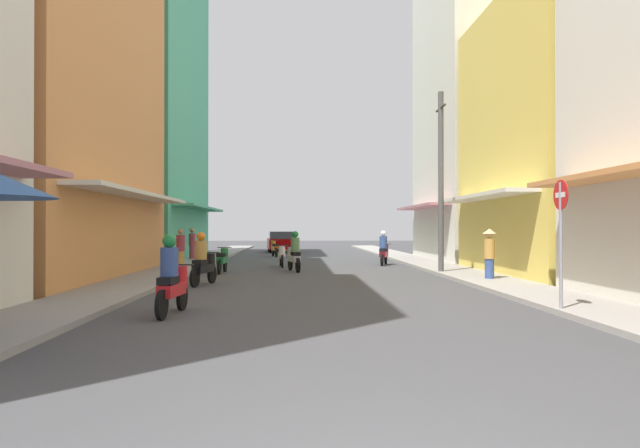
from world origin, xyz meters
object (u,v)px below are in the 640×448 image
(motorbike_white, at_px, (281,255))
(parked_car, at_px, (281,242))
(motorbike_orange, at_px, (274,248))
(pedestrian_foreground, at_px, (489,252))
(utility_pole, at_px, (441,181))
(motorbike_red, at_px, (172,279))
(motorbike_black, at_px, (203,262))
(pedestrian_far, at_px, (192,242))
(street_sign_no_entry, at_px, (561,227))
(motorbike_green, at_px, (222,260))
(pedestrian_crossing, at_px, (181,249))
(motorbike_silver, at_px, (294,253))
(motorbike_maroon, at_px, (384,250))

(motorbike_white, xyz_separation_m, parked_car, (-0.42, 15.02, 0.24))
(motorbike_orange, bearing_deg, pedestrian_foreground, -65.74)
(motorbike_white, bearing_deg, utility_pole, -35.73)
(motorbike_red, xyz_separation_m, parked_car, (1.38, 28.59, 0.04))
(motorbike_red, height_order, pedestrian_foreground, pedestrian_foreground)
(motorbike_black, xyz_separation_m, pedestrian_far, (-2.57, 12.37, 0.27))
(pedestrian_foreground, bearing_deg, motorbike_black, -176.46)
(street_sign_no_entry, bearing_deg, motorbike_orange, 105.85)
(motorbike_green, bearing_deg, motorbike_white, 56.26)
(motorbike_white, distance_m, utility_pole, 7.85)
(motorbike_black, bearing_deg, motorbike_orange, 84.93)
(motorbike_red, height_order, pedestrian_far, pedestrian_far)
(pedestrian_crossing, height_order, street_sign_no_entry, street_sign_no_entry)
(motorbike_silver, bearing_deg, parked_car, 93.17)
(pedestrian_foreground, distance_m, street_sign_no_entry, 6.63)
(motorbike_maroon, height_order, parked_car, motorbike_maroon)
(motorbike_white, distance_m, motorbike_green, 3.86)
(parked_car, distance_m, pedestrian_crossing, 17.13)
(motorbike_black, bearing_deg, motorbike_green, 90.33)
(motorbike_maroon, relative_size, motorbike_silver, 0.99)
(pedestrian_foreground, xyz_separation_m, street_sign_no_entry, (-0.85, -6.53, 0.77))
(motorbike_maroon, bearing_deg, motorbike_black, -127.39)
(pedestrian_crossing, bearing_deg, pedestrian_far, 96.14)
(motorbike_green, xyz_separation_m, pedestrian_foreground, (8.81, -4.07, 0.44))
(motorbike_white, height_order, motorbike_silver, motorbike_silver)
(motorbike_green, bearing_deg, pedestrian_far, 108.13)
(motorbike_silver, relative_size, street_sign_no_entry, 0.67)
(motorbike_orange, distance_m, motorbike_black, 16.81)
(motorbike_green, bearing_deg, motorbike_silver, 13.08)
(motorbike_maroon, height_order, pedestrian_foreground, pedestrian_foreground)
(pedestrian_crossing, bearing_deg, pedestrian_foreground, -27.49)
(motorbike_maroon, relative_size, motorbike_red, 0.97)
(motorbike_green, relative_size, pedestrian_crossing, 1.09)
(parked_car, relative_size, pedestrian_foreground, 2.52)
(motorbike_maroon, xyz_separation_m, parked_car, (-5.07, 13.99, 0.04))
(motorbike_white, distance_m, parked_car, 15.03)
(pedestrian_far, bearing_deg, motorbike_orange, 47.14)
(pedestrian_foreground, bearing_deg, motorbike_orange, 114.26)
(motorbike_orange, distance_m, motorbike_green, 12.22)
(motorbike_red, relative_size, motorbike_silver, 1.02)
(motorbike_orange, distance_m, utility_pole, 15.00)
(motorbike_white, height_order, parked_car, parked_car)
(pedestrian_crossing, bearing_deg, parked_car, 77.89)
(motorbike_orange, distance_m, motorbike_maroon, 9.49)
(pedestrian_far, distance_m, pedestrian_foreground, 16.39)
(motorbike_black, bearing_deg, utility_pole, 23.90)
(motorbike_red, distance_m, parked_car, 28.62)
(pedestrian_foreground, bearing_deg, pedestrian_crossing, 152.51)
(parked_car, distance_m, pedestrian_far, 11.31)
(motorbike_white, height_order, utility_pole, utility_pole)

